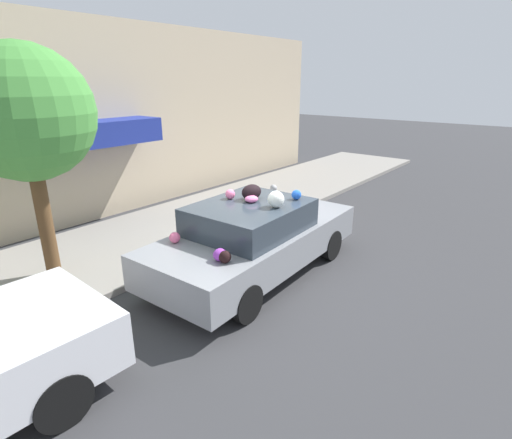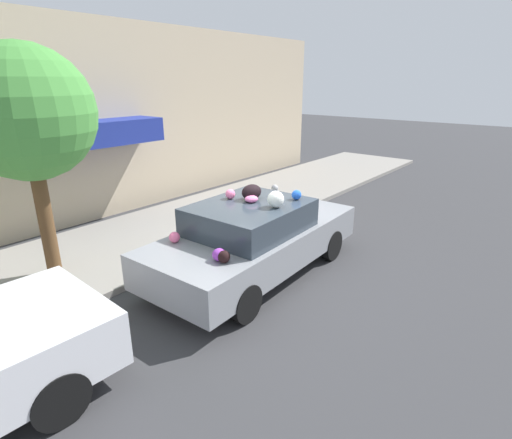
{
  "view_description": "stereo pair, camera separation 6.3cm",
  "coord_description": "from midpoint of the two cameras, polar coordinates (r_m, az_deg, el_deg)",
  "views": [
    {
      "loc": [
        -5.14,
        -4.27,
        3.35
      ],
      "look_at": [
        0.0,
        -0.14,
        1.02
      ],
      "focal_mm": 28.0,
      "sensor_mm": 36.0,
      "label": 1
    },
    {
      "loc": [
        -5.1,
        -4.32,
        3.35
      ],
      "look_at": [
        0.0,
        -0.14,
        1.02
      ],
      "focal_mm": 28.0,
      "sensor_mm": 36.0,
      "label": 2
    }
  ],
  "objects": [
    {
      "name": "building_facade",
      "position": [
        10.58,
        -22.17,
        12.64
      ],
      "size": [
        18.0,
        1.2,
        4.72
      ],
      "color": "#C6B293",
      "rests_on": "ground"
    },
    {
      "name": "fire_hydrant",
      "position": [
        10.28,
        2.85,
        3.08
      ],
      "size": [
        0.2,
        0.2,
        0.7
      ],
      "color": "#B2B2B7",
      "rests_on": "sidewalk_curb"
    },
    {
      "name": "street_tree",
      "position": [
        7.24,
        -29.78,
        12.9
      ],
      "size": [
        2.09,
        2.09,
        3.79
      ],
      "color": "brown",
      "rests_on": "sidewalk_curb"
    },
    {
      "name": "sidewalk_curb",
      "position": [
        9.27,
        -13.55,
        -1.93
      ],
      "size": [
        24.0,
        3.2,
        0.11
      ],
      "color": "gray",
      "rests_on": "ground"
    },
    {
      "name": "ground_plane",
      "position": [
        7.48,
        -0.62,
        -7.18
      ],
      "size": [
        60.0,
        60.0,
        0.0
      ],
      "primitive_type": "plane",
      "color": "#38383A"
    },
    {
      "name": "art_car",
      "position": [
        7.08,
        0.11,
        -2.44
      ],
      "size": [
        4.38,
        1.94,
        1.63
      ],
      "rotation": [
        0.0,
        0.0,
        0.03
      ],
      "color": "gray",
      "rests_on": "ground"
    }
  ]
}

